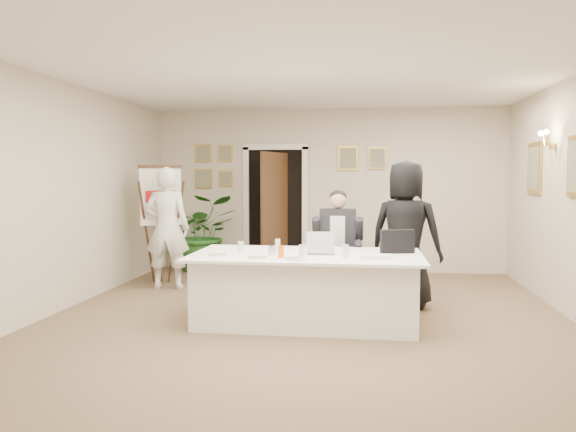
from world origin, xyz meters
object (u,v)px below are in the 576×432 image
(standing_woman, at_px, (406,234))
(oj_glass, at_px, (281,252))
(conference_table, at_px, (306,288))
(standing_man, at_px, (167,228))
(potted_palm, at_px, (203,233))
(paper_stack, at_px, (377,256))
(steel_jug, at_px, (272,250))
(flip_chart, at_px, (161,230))
(laptop_bag, at_px, (397,241))
(laptop, at_px, (321,241))
(seated_man, at_px, (338,246))

(standing_woman, relative_size, oj_glass, 14.11)
(conference_table, xyz_separation_m, standing_man, (-2.22, 1.63, 0.50))
(conference_table, relative_size, oj_glass, 19.63)
(potted_palm, bearing_deg, paper_stack, -49.57)
(steel_jug, bearing_deg, flip_chart, 134.12)
(steel_jug, bearing_deg, laptop_bag, 14.81)
(standing_woman, bearing_deg, steel_jug, 52.69)
(flip_chart, xyz_separation_m, laptop, (2.61, -1.93, 0.09))
(standing_man, distance_m, standing_woman, 3.44)
(flip_chart, height_order, standing_woman, standing_woman)
(laptop, bearing_deg, paper_stack, -27.13)
(conference_table, relative_size, paper_stack, 7.87)
(standing_man, xyz_separation_m, oj_glass, (1.98, -1.99, -0.05))
(conference_table, relative_size, flip_chart, 1.44)
(flip_chart, bearing_deg, conference_table, -39.01)
(flip_chart, xyz_separation_m, laptop_bag, (3.45, -1.78, 0.09))
(flip_chart, distance_m, paper_stack, 3.90)
(conference_table, relative_size, seated_man, 1.72)
(standing_man, relative_size, laptop_bag, 4.73)
(laptop_bag, bearing_deg, seated_man, 115.13)
(laptop, xyz_separation_m, oj_glass, (-0.39, -0.41, -0.07))
(flip_chart, bearing_deg, laptop, -36.54)
(flip_chart, distance_m, oj_glass, 3.22)
(oj_glass, bearing_deg, standing_woman, 43.02)
(steel_jug, bearing_deg, paper_stack, -2.50)
(laptop, height_order, paper_stack, laptop)
(conference_table, height_order, oj_glass, oj_glass)
(seated_man, relative_size, standing_woman, 0.81)
(conference_table, xyz_separation_m, standing_woman, (1.15, 0.93, 0.52))
(seated_man, distance_m, steel_jug, 1.42)
(flip_chart, bearing_deg, paper_stack, -34.31)
(standing_man, distance_m, potted_palm, 1.62)
(laptop, bearing_deg, standing_woman, 37.92)
(conference_table, height_order, flip_chart, flip_chart)
(laptop_bag, xyz_separation_m, paper_stack, (-0.23, -0.41, -0.12))
(oj_glass, bearing_deg, laptop_bag, 24.19)
(potted_palm, bearing_deg, conference_table, -56.19)
(standing_man, bearing_deg, oj_glass, 129.13)
(potted_palm, relative_size, laptop, 3.94)
(flip_chart, bearing_deg, steel_jug, -45.88)
(seated_man, relative_size, paper_stack, 4.56)
(seated_man, distance_m, paper_stack, 1.39)
(laptop, xyz_separation_m, paper_stack, (0.61, -0.26, -0.12))
(oj_glass, bearing_deg, steel_jug, 124.59)
(standing_woman, distance_m, laptop_bag, 0.75)
(steel_jug, bearing_deg, potted_palm, 117.90)
(standing_woman, distance_m, laptop, 1.32)
(standing_woman, xyz_separation_m, oj_glass, (-1.38, -1.29, -0.08))
(conference_table, bearing_deg, potted_palm, 123.81)
(laptop_bag, bearing_deg, standing_man, 142.50)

